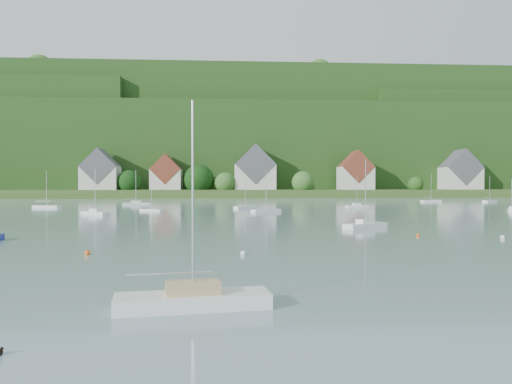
% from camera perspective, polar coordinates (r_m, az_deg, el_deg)
% --- Properties ---
extents(far_shore_strip, '(600.00, 60.00, 3.00)m').
position_cam_1_polar(far_shore_strip, '(206.90, -1.72, -0.09)').
color(far_shore_strip, '#324F1D').
rests_on(far_shore_strip, ground).
extents(forested_ridge, '(620.00, 181.22, 69.89)m').
position_cam_1_polar(forested_ridge, '(275.96, -2.12, 4.63)').
color(forested_ridge, '#1B3912').
rests_on(forested_ridge, ground).
extents(village_building_0, '(14.00, 10.40, 16.00)m').
position_cam_1_polar(village_building_0, '(199.65, -17.58, 2.12)').
color(village_building_0, silver).
rests_on(village_building_0, far_shore_strip).
extents(village_building_1, '(12.00, 9.36, 14.00)m').
position_cam_1_polar(village_building_1, '(197.12, -10.37, 1.95)').
color(village_building_1, silver).
rests_on(village_building_1, far_shore_strip).
extents(village_building_2, '(16.00, 11.44, 18.00)m').
position_cam_1_polar(village_building_2, '(195.17, -0.13, 2.42)').
color(village_building_2, silver).
rests_on(village_building_2, far_shore_strip).
extents(village_building_3, '(13.00, 10.40, 15.50)m').
position_cam_1_polar(village_building_3, '(199.66, 11.44, 2.13)').
color(village_building_3, silver).
rests_on(village_building_3, far_shore_strip).
extents(village_building_4, '(15.00, 10.40, 16.50)m').
position_cam_1_polar(village_building_4, '(219.37, 22.60, 2.01)').
color(village_building_4, silver).
rests_on(village_building_4, far_shore_strip).
extents(near_sailboat_2, '(6.88, 2.82, 9.01)m').
position_cam_1_polar(near_sailboat_2, '(21.95, -7.33, -12.08)').
color(near_sailboat_2, white).
rests_on(near_sailboat_2, ground).
extents(near_sailboat_3, '(6.14, 4.78, 8.34)m').
position_cam_1_polar(near_sailboat_3, '(61.19, 12.55, -3.70)').
color(near_sailboat_3, white).
rests_on(near_sailboat_3, ground).
extents(mooring_buoy_0, '(0.45, 0.45, 0.45)m').
position_cam_1_polar(mooring_buoy_0, '(39.87, -18.96, -6.88)').
color(mooring_buoy_0, orange).
rests_on(mooring_buoy_0, ground).
extents(mooring_buoy_1, '(0.42, 0.42, 0.42)m').
position_cam_1_polar(mooring_buoy_1, '(37.66, -1.51, -7.29)').
color(mooring_buoy_1, white).
rests_on(mooring_buoy_1, ground).
extents(mooring_buoy_3, '(0.38, 0.38, 0.38)m').
position_cam_1_polar(mooring_buoy_3, '(53.27, 18.25, -4.90)').
color(mooring_buoy_3, orange).
rests_on(mooring_buoy_3, ground).
extents(mooring_buoy_4, '(0.47, 0.47, 0.47)m').
position_cam_1_polar(mooring_buoy_4, '(54.04, 26.67, -4.87)').
color(mooring_buoy_4, white).
rests_on(mooring_buoy_4, ground).
extents(far_sailboat_cluster, '(203.15, 58.24, 8.71)m').
position_cam_1_polar(far_sailboat_cluster, '(123.46, 12.43, -1.37)').
color(far_sailboat_cluster, white).
rests_on(far_sailboat_cluster, ground).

